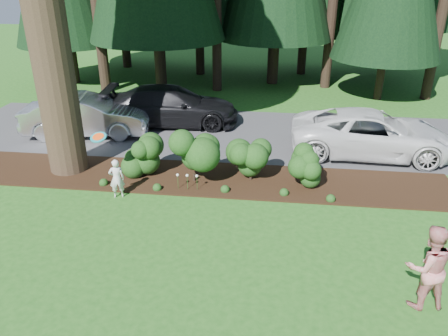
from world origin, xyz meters
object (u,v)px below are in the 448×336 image
(car_white_suv, at_px, (372,133))
(frisbee, at_px, (98,137))
(car_silver_wagon, at_px, (86,115))
(car_dark_suv, at_px, (172,106))
(adult, at_px, (428,267))
(child, at_px, (117,178))

(car_white_suv, relative_size, frisbee, 11.96)
(car_silver_wagon, height_order, car_white_suv, car_silver_wagon)
(car_dark_suv, bearing_deg, car_white_suv, -111.90)
(car_white_suv, bearing_deg, car_dark_suv, 75.69)
(car_silver_wagon, height_order, frisbee, frisbee)
(car_dark_suv, bearing_deg, adult, -148.83)
(car_dark_suv, xyz_separation_m, child, (-0.14, -6.58, -0.24))
(car_silver_wagon, distance_m, frisbee, 5.42)
(car_white_suv, relative_size, adult, 3.07)
(child, bearing_deg, adult, 136.93)
(car_white_suv, bearing_deg, adult, 179.67)
(car_silver_wagon, relative_size, frisbee, 10.31)
(car_white_suv, distance_m, car_dark_suv, 8.30)
(adult, height_order, frisbee, frisbee)
(frisbee, bearing_deg, car_silver_wagon, 117.96)
(car_silver_wagon, distance_m, child, 5.71)
(adult, bearing_deg, car_white_suv, -102.76)
(adult, bearing_deg, frisbee, -35.26)
(car_dark_suv, relative_size, child, 4.62)
(car_silver_wagon, bearing_deg, child, -157.12)
(car_white_suv, distance_m, frisbee, 9.54)
(car_silver_wagon, xyz_separation_m, child, (2.98, -4.87, -0.24))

